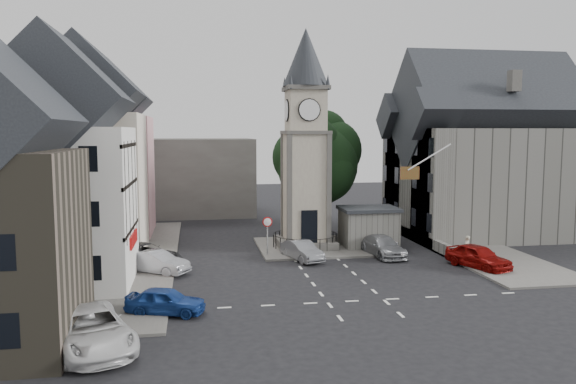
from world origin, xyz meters
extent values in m
plane|color=black|center=(0.00, 0.00, 0.00)|extent=(120.00, 120.00, 0.00)
cube|color=#595651|center=(-12.50, 6.00, 0.07)|extent=(6.00, 30.00, 0.14)
cube|color=#595651|center=(12.00, 8.00, 0.07)|extent=(6.00, 26.00, 0.14)
cube|color=#595651|center=(1.50, 8.00, 0.08)|extent=(10.00, 8.00, 0.16)
cube|color=silver|center=(0.00, -5.50, 0.01)|extent=(20.00, 8.00, 0.01)
cube|color=#4C4944|center=(0.00, 8.00, 0.35)|extent=(4.20, 4.20, 0.70)
torus|color=black|center=(0.00, 8.00, 1.08)|extent=(4.86, 4.86, 0.06)
cube|color=#A89787|center=(0.00, 8.00, 4.70)|extent=(3.00, 3.00, 8.00)
cube|color=black|center=(0.00, 6.55, 1.90)|extent=(1.20, 0.25, 2.40)
cube|color=#4C4944|center=(0.00, 8.00, 8.70)|extent=(3.30, 3.30, 0.25)
cube|color=#A89787|center=(0.00, 8.00, 10.30)|extent=(2.70, 2.70, 3.20)
cylinder|color=white|center=(0.00, 6.60, 10.30)|extent=(1.50, 0.12, 1.50)
cube|color=#4C4944|center=(0.00, 8.00, 11.90)|extent=(3.10, 3.10, 0.30)
cone|color=black|center=(0.00, 8.00, 14.15)|extent=(3.40, 3.40, 4.20)
cube|color=#65645D|center=(4.80, 7.50, 1.40)|extent=(4.00, 3.00, 2.80)
cube|color=black|center=(4.80, 7.50, 2.95)|extent=(4.30, 3.30, 0.25)
cylinder|color=black|center=(2.00, 13.00, 2.20)|extent=(0.70, 0.70, 4.40)
cylinder|color=black|center=(-3.20, 5.50, 1.25)|extent=(0.10, 0.10, 2.50)
cone|color=#A50C0C|center=(-3.20, 5.40, 2.50)|extent=(0.70, 0.06, 0.70)
cone|color=white|center=(-3.20, 5.38, 2.50)|extent=(0.54, 0.04, 0.54)
cube|color=tan|center=(-15.50, 16.00, 5.00)|extent=(7.50, 7.00, 10.00)
cube|color=silver|center=(-15.50, 8.00, 5.00)|extent=(7.50, 7.00, 10.00)
cube|color=silver|center=(-15.50, 0.00, 4.50)|extent=(7.50, 7.00, 9.00)
cube|color=#4C4944|center=(-12.00, 28.00, 4.00)|extent=(20.00, 10.00, 8.00)
cube|color=#65645D|center=(16.00, 11.00, 4.50)|extent=(14.00, 10.00, 9.00)
cube|color=#65645D|center=(9.80, 7.50, 4.50)|extent=(1.60, 4.40, 9.00)
cube|color=#65645D|center=(9.80, 14.50, 4.50)|extent=(1.60, 4.40, 9.00)
cube|color=#65645D|center=(9.20, 10.00, 0.45)|extent=(0.40, 16.00, 0.90)
cylinder|color=white|center=(8.00, 4.00, 7.00)|extent=(3.17, 0.10, 1.89)
plane|color=#B21414|center=(6.60, 4.00, 5.90)|extent=(1.40, 0.00, 1.40)
imported|color=navy|center=(-9.64, -6.00, 0.65)|extent=(4.11, 2.61, 1.30)
imported|color=#A0A2A8|center=(-10.57, 2.06, 0.70)|extent=(4.37, 3.53, 1.40)
imported|color=#272729|center=(-11.50, 3.86, 0.77)|extent=(5.87, 5.49, 1.53)
imported|color=gray|center=(-1.00, 4.09, 0.67)|extent=(2.60, 4.28, 1.33)
imported|color=gray|center=(4.90, 4.50, 0.70)|extent=(2.54, 5.03, 1.40)
imported|color=maroon|center=(9.76, 0.00, 0.77)|extent=(3.27, 4.88, 1.54)
imported|color=silver|center=(-12.38, -10.00, 0.82)|extent=(4.70, 6.52, 1.65)
imported|color=#B0AA91|center=(9.97, 2.00, 0.87)|extent=(0.75, 0.74, 1.75)
camera|label=1|loc=(-8.15, -32.88, 8.77)|focal=35.00mm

